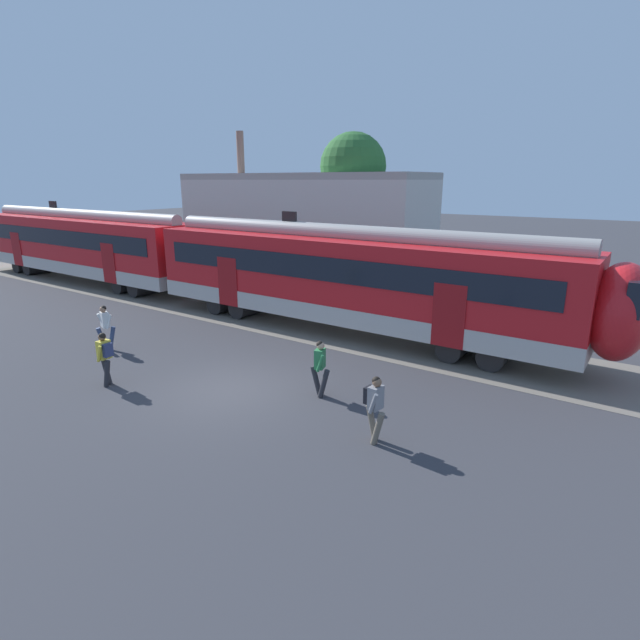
# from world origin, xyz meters

# --- Properties ---
(ground_plane) EXTENTS (160.00, 160.00, 0.00)m
(ground_plane) POSITION_xyz_m (0.00, 0.00, 0.00)
(ground_plane) COLOR #38383D
(track_bed) EXTENTS (80.00, 4.40, 0.01)m
(track_bed) POSITION_xyz_m (-11.42, 6.95, 0.01)
(track_bed) COLOR slate
(track_bed) RESTS_ON ground
(commuter_train) EXTENTS (38.05, 3.07, 4.73)m
(commuter_train) POSITION_xyz_m (-8.93, 6.94, 2.25)
(commuter_train) COLOR #B7B2AD
(commuter_train) RESTS_ON ground
(pedestrian_white) EXTENTS (0.63, 0.60, 1.67)m
(pedestrian_white) POSITION_xyz_m (-6.27, 0.10, 0.96)
(pedestrian_white) COLOR navy
(pedestrian_white) RESTS_ON ground
(pedestrian_yellow) EXTENTS (0.65, 0.53, 1.67)m
(pedestrian_yellow) POSITION_xyz_m (-3.27, -1.84, 0.99)
(pedestrian_yellow) COLOR #28282D
(pedestrian_yellow) RESTS_ON ground
(pedestrian_green) EXTENTS (0.70, 0.53, 1.67)m
(pedestrian_green) POSITION_xyz_m (2.43, 1.16, 0.96)
(pedestrian_green) COLOR #28282D
(pedestrian_green) RESTS_ON ground
(pedestrian_grey) EXTENTS (0.63, 0.57, 1.67)m
(pedestrian_grey) POSITION_xyz_m (4.94, -0.25, 0.99)
(pedestrian_grey) COLOR #6B6051
(pedestrian_grey) RESTS_ON ground
(background_building) EXTENTS (17.15, 5.00, 9.20)m
(background_building) POSITION_xyz_m (-9.96, 16.91, 3.21)
(background_building) COLOR beige
(background_building) RESTS_ON ground
(street_tree_left) EXTENTS (3.98, 3.98, 8.76)m
(street_tree_left) POSITION_xyz_m (-6.23, 17.20, 6.74)
(street_tree_left) COLOR brown
(street_tree_left) RESTS_ON ground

